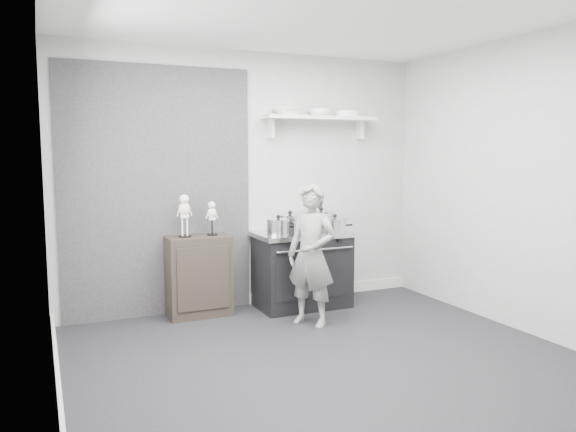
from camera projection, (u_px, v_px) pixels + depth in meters
name	position (u px, v px, depth m)	size (l,w,h in m)	color
ground	(326.00, 359.00, 4.49)	(4.00, 4.00, 0.00)	black
room_shell	(308.00, 154.00, 4.41)	(4.02, 3.62, 2.71)	#A09F9D
wall_shelf	(320.00, 119.00, 6.11)	(1.30, 0.26, 0.24)	silver
stove	(302.00, 269.00, 5.99)	(1.01, 0.63, 0.81)	black
side_cabinet	(199.00, 276.00, 5.66)	(0.63, 0.36, 0.81)	black
child	(311.00, 255.00, 5.33)	(0.49, 0.32, 1.35)	slate
pot_front_left	(278.00, 227.00, 5.74)	(0.33, 0.24, 0.20)	silver
pot_back_left	(290.00, 222.00, 6.02)	(0.35, 0.26, 0.22)	silver
pot_back_right	(321.00, 220.00, 6.12)	(0.37, 0.28, 0.25)	silver
pot_front_right	(335.00, 225.00, 5.89)	(0.33, 0.24, 0.19)	silver
pot_front_center	(300.00, 228.00, 5.76)	(0.26, 0.17, 0.16)	silver
skeleton_full	(184.00, 212.00, 5.54)	(0.14, 0.09, 0.49)	white
skeleton_torso	(212.00, 216.00, 5.65)	(0.11, 0.07, 0.39)	white
bowl_large	(288.00, 111.00, 5.94)	(0.30, 0.30, 0.07)	white
bowl_small	(319.00, 113.00, 6.09)	(0.23, 0.23, 0.07)	white
plate_stack	(347.00, 114.00, 6.23)	(0.26, 0.26, 0.06)	white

